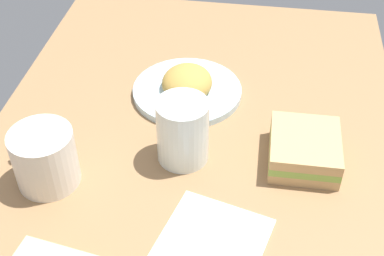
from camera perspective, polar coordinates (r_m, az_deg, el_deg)
The scene contains 6 objects.
tabletop at distance 82.02cm, azimuth 0.00°, elevation -2.11°, with size 90.00×64.00×2.00cm, color #936D47.
plate_of_food at distance 89.87cm, azimuth -0.52°, elevation 4.41°, with size 18.32×18.32×4.84cm.
coffee_mug_black at distance 75.49cm, azimuth -15.47°, elevation -3.02°, with size 10.51×10.23×8.51cm.
sandwich_side at distance 78.76cm, azimuth 11.90°, elevation -2.25°, with size 11.09×10.00×4.40cm.
glass_of_milk at distance 76.31cm, azimuth -1.00°, elevation -0.70°, with size 7.53×7.53×9.92cm.
paper_napkin at distance 68.79cm, azimuth 2.18°, elevation -12.00°, with size 12.85×12.85×0.30cm, color white.
Camera 1 is at (59.18, 9.02, 57.07)cm, focal length 49.96 mm.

